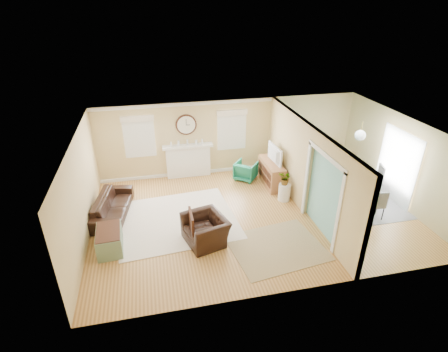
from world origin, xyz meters
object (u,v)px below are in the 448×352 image
at_px(eames_chair, 205,230).
at_px(green_chair, 246,171).
at_px(dining_table, 353,188).
at_px(sofa, 113,206).
at_px(credenza, 271,173).

height_order(eames_chair, green_chair, eames_chair).
bearing_deg(dining_table, green_chair, 69.70).
bearing_deg(green_chair, dining_table, -174.39).
relative_size(eames_chair, green_chair, 1.59).
relative_size(sofa, credenza, 1.43).
relative_size(eames_chair, credenza, 0.76).
distance_m(sofa, dining_table, 7.29).
relative_size(green_chair, credenza, 0.48).
distance_m(sofa, green_chair, 4.52).
distance_m(eames_chair, dining_table, 5.03).
height_order(eames_chair, credenza, credenza).
xyz_separation_m(eames_chair, green_chair, (1.93, 3.12, -0.04)).
bearing_deg(dining_table, eames_chair, 116.47).
xyz_separation_m(sofa, green_chair, (4.32, 1.34, 0.01)).
xyz_separation_m(eames_chair, dining_table, (4.88, 1.23, -0.05)).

